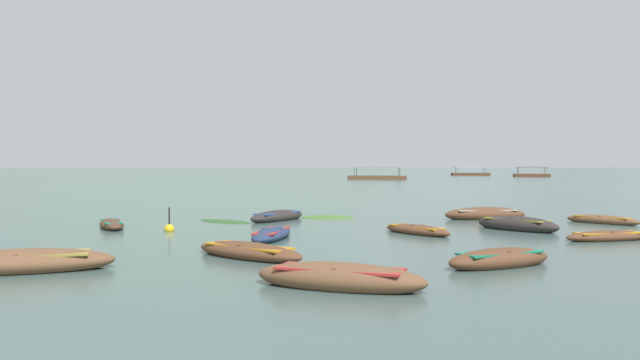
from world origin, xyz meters
name	(u,v)px	position (x,y,z in m)	size (l,w,h in m)	color
ground_plane	(335,167)	(0.00, 1500.00, 0.00)	(6000.00, 6000.00, 0.00)	#425B56
mountain_1	(174,79)	(-559.62, 2109.45, 303.68)	(2164.82, 2164.82, 607.35)	slate
mountain_2	(339,102)	(14.47, 2388.95, 252.01)	(1794.80, 1794.80, 504.02)	slate
mountain_3	(635,126)	(1031.30, 2123.27, 139.45)	(1001.69, 1001.69, 278.90)	slate
rowboat_0	(20,263)	(-5.98, 9.25, 0.21)	(4.65, 2.75, 0.67)	brown
rowboat_1	(249,251)	(-0.76, 11.61, 0.17)	(3.77, 3.33, 0.53)	brown
rowboat_2	(517,225)	(8.87, 19.10, 0.22)	(3.21, 3.53, 0.70)	#2D2826
rowboat_3	(277,216)	(-1.05, 23.13, 0.19)	(2.85, 3.85, 0.60)	#2D2826
rowboat_4	(417,230)	(4.73, 17.69, 0.14)	(2.71, 3.20, 0.43)	brown
rowboat_6	(340,278)	(1.75, 7.42, 0.21)	(3.89, 2.30, 0.66)	brown
rowboat_7	(607,236)	(10.97, 15.81, 0.14)	(3.35, 1.74, 0.43)	brown
rowboat_8	(602,220)	(13.50, 22.03, 0.15)	(2.79, 2.99, 0.47)	brown
rowboat_9	(272,234)	(-0.58, 15.99, 0.15)	(1.57, 3.79, 0.48)	navy
rowboat_10	(485,214)	(8.85, 24.13, 0.23)	(4.11, 1.77, 0.73)	brown
rowboat_11	(500,259)	(5.83, 10.26, 0.18)	(3.31, 2.46, 0.58)	brown
rowboat_12	(112,224)	(-7.55, 19.55, 0.14)	(2.19, 3.24, 0.46)	#4C3323
ferry_0	(532,175)	(47.76, 139.30, 0.45)	(8.39, 3.82, 2.54)	brown
ferry_1	(470,174)	(37.79, 158.96, 0.45)	(9.95, 3.27, 2.54)	brown
ferry_2	(377,177)	(9.56, 110.11, 0.45)	(11.34, 5.70, 2.54)	brown
mooring_buoy	(169,229)	(-4.82, 18.31, 0.10)	(0.40, 0.40, 1.05)	yellow
weed_patch_2	(328,218)	(1.27, 24.83, 0.00)	(2.52, 2.77, 0.14)	#477033
weed_patch_5	(225,222)	(-3.40, 22.40, 0.00)	(3.21, 1.29, 0.14)	#2D5628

